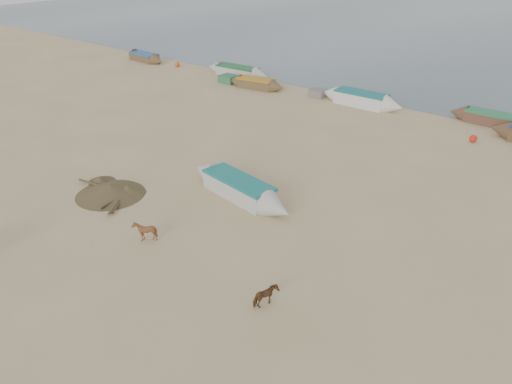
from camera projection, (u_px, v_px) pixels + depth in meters
ground at (190, 252)px, 19.09m from camera, size 140.00×140.00×0.00m
calf_front at (145, 231)px, 19.65m from camera, size 0.78×0.69×0.85m
calf_right at (266, 297)px, 16.15m from camera, size 0.74×0.83×0.74m
near_canoe at (239, 188)px, 22.95m from camera, size 6.62×2.24×0.92m
debris_pile at (110, 190)px, 23.20m from camera, size 4.12×4.12×0.52m
waterline_canoes at (418, 112)px, 32.90m from camera, size 58.33×4.54×0.98m
beach_clutter at (455, 127)px, 30.64m from camera, size 45.94×4.04×0.64m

